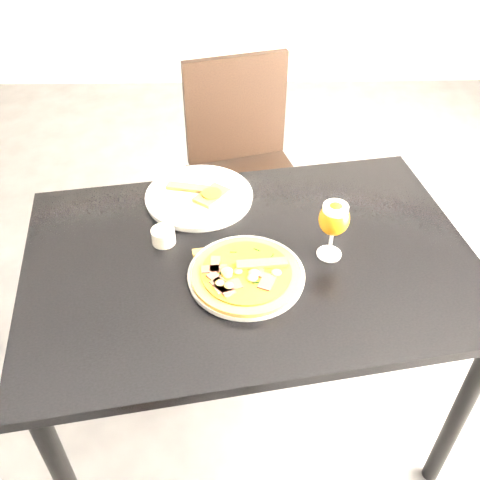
{
  "coord_description": "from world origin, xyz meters",
  "views": [
    {
      "loc": [
        0.15,
        -0.81,
        1.72
      ],
      "look_at": [
        0.17,
        0.22,
        0.83
      ],
      "focal_mm": 40.0,
      "sensor_mm": 36.0,
      "label": 1
    }
  ],
  "objects_px": {
    "pizza": "(247,273)",
    "beer_glass": "(334,219)",
    "dining_table": "(250,279)",
    "chair_far": "(245,169)"
  },
  "relations": [
    {
      "from": "dining_table",
      "to": "beer_glass",
      "type": "height_order",
      "value": "beer_glass"
    },
    {
      "from": "beer_glass",
      "to": "dining_table",
      "type": "bearing_deg",
      "value": -179.86
    },
    {
      "from": "dining_table",
      "to": "pizza",
      "type": "bearing_deg",
      "value": -106.26
    },
    {
      "from": "dining_table",
      "to": "beer_glass",
      "type": "bearing_deg",
      "value": -9.09
    },
    {
      "from": "chair_far",
      "to": "beer_glass",
      "type": "xyz_separation_m",
      "value": [
        0.2,
        -0.77,
        0.35
      ]
    },
    {
      "from": "pizza",
      "to": "beer_glass",
      "type": "bearing_deg",
      "value": 22.93
    },
    {
      "from": "dining_table",
      "to": "pizza",
      "type": "xyz_separation_m",
      "value": [
        -0.01,
        -0.09,
        0.12
      ]
    },
    {
      "from": "beer_glass",
      "to": "pizza",
      "type": "bearing_deg",
      "value": -157.07
    },
    {
      "from": "chair_far",
      "to": "pizza",
      "type": "bearing_deg",
      "value": -107.05
    },
    {
      "from": "chair_far",
      "to": "pizza",
      "type": "relative_size",
      "value": 3.37
    }
  ]
}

